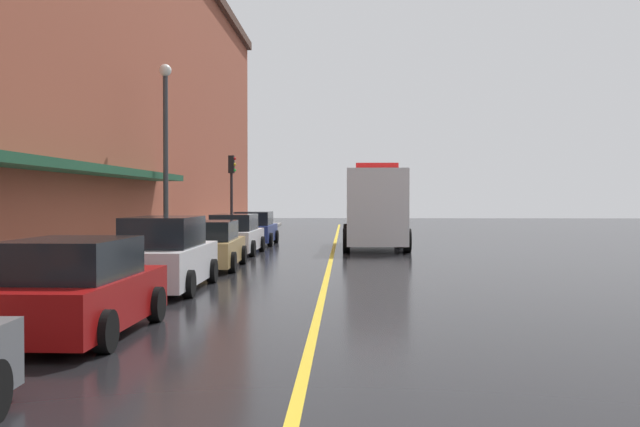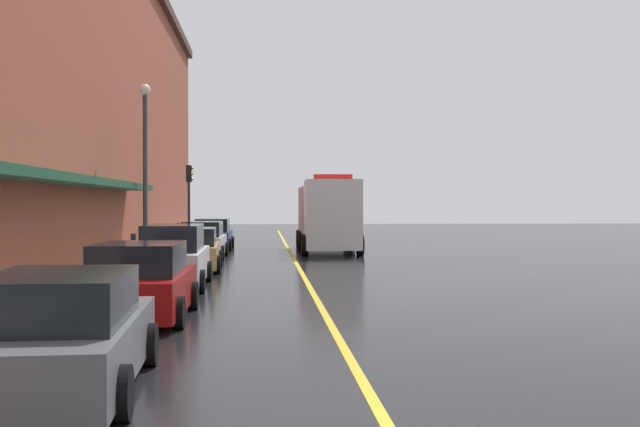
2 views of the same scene
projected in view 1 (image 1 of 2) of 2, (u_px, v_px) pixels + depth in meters
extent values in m
plane|color=black|center=(332.00, 257.00, 28.43)|extent=(112.00, 112.00, 0.00)
cube|color=gray|center=(173.00, 254.00, 28.64)|extent=(2.40, 70.00, 0.15)
cube|color=gold|center=(332.00, 257.00, 28.43)|extent=(0.16, 70.00, 0.01)
cube|color=brown|center=(2.00, 62.00, 27.71)|extent=(10.03, 64.00, 14.82)
cube|color=#19472D|center=(69.00, 167.00, 19.61)|extent=(1.20, 22.40, 0.24)
cube|color=maroon|center=(77.00, 301.00, 12.15)|extent=(1.91, 4.47, 0.79)
cube|color=black|center=(72.00, 259.00, 11.91)|extent=(1.70, 2.47, 0.64)
cylinder|color=black|center=(55.00, 303.00, 13.58)|extent=(0.23, 0.64, 0.64)
cylinder|color=black|center=(156.00, 304.00, 13.49)|extent=(0.23, 0.64, 0.64)
cylinder|color=black|center=(105.00, 331.00, 10.73)|extent=(0.23, 0.64, 0.64)
cube|color=silver|center=(167.00, 264.00, 18.21)|extent=(1.75, 4.87, 0.90)
cube|color=black|center=(164.00, 232.00, 17.95)|extent=(1.56, 2.68, 0.74)
cylinder|color=black|center=(148.00, 271.00, 19.75)|extent=(0.22, 0.64, 0.64)
cylinder|color=black|center=(212.00, 271.00, 19.70)|extent=(0.22, 0.64, 0.64)
cylinder|color=black|center=(113.00, 284.00, 16.74)|extent=(0.22, 0.64, 0.64)
cylinder|color=black|center=(189.00, 284.00, 16.69)|extent=(0.22, 0.64, 0.64)
cube|color=#A5844C|center=(209.00, 251.00, 23.81)|extent=(2.02, 4.82, 0.75)
cube|color=black|center=(207.00, 230.00, 23.56)|extent=(1.77, 2.67, 0.61)
cylinder|color=black|center=(188.00, 255.00, 25.30)|extent=(0.24, 0.65, 0.64)
cylinder|color=black|center=(243.00, 255.00, 25.29)|extent=(0.24, 0.65, 0.64)
cylinder|color=black|center=(170.00, 262.00, 22.35)|extent=(0.24, 0.65, 0.64)
cylinder|color=black|center=(232.00, 262.00, 22.34)|extent=(0.24, 0.65, 0.64)
cube|color=silver|center=(235.00, 240.00, 30.01)|extent=(1.83, 4.72, 0.79)
cube|color=black|center=(234.00, 222.00, 29.76)|extent=(1.63, 2.60, 0.65)
cylinder|color=black|center=(220.00, 244.00, 31.51)|extent=(0.23, 0.64, 0.64)
cylinder|color=black|center=(262.00, 244.00, 31.42)|extent=(0.23, 0.64, 0.64)
cylinder|color=black|center=(206.00, 248.00, 28.61)|extent=(0.23, 0.64, 0.64)
cylinder|color=black|center=(252.00, 248.00, 28.52)|extent=(0.23, 0.64, 0.64)
cube|color=navy|center=(255.00, 233.00, 36.02)|extent=(1.85, 4.32, 0.79)
cube|color=black|center=(254.00, 218.00, 35.79)|extent=(1.65, 2.38, 0.65)
cylinder|color=black|center=(240.00, 237.00, 37.40)|extent=(0.23, 0.64, 0.64)
cylinder|color=black|center=(276.00, 237.00, 37.32)|extent=(0.23, 0.64, 0.64)
cylinder|color=black|center=(232.00, 239.00, 34.74)|extent=(0.23, 0.64, 0.64)
cylinder|color=black|center=(270.00, 240.00, 34.66)|extent=(0.23, 0.64, 0.64)
cube|color=silver|center=(377.00, 207.00, 30.72)|extent=(2.52, 2.30, 3.20)
cube|color=silver|center=(373.00, 209.00, 34.99)|extent=(2.53, 5.59, 2.94)
cube|color=red|center=(377.00, 166.00, 30.68)|extent=(1.76, 0.60, 0.24)
cylinder|color=black|center=(407.00, 240.00, 30.78)|extent=(0.30, 1.00, 1.00)
cylinder|color=black|center=(346.00, 240.00, 30.88)|extent=(0.30, 1.00, 1.00)
cylinder|color=black|center=(401.00, 236.00, 34.27)|extent=(0.30, 1.00, 1.00)
cylinder|color=black|center=(346.00, 236.00, 34.36)|extent=(0.30, 1.00, 1.00)
cylinder|color=black|center=(398.00, 234.00, 36.52)|extent=(0.30, 1.00, 1.00)
cylinder|color=black|center=(347.00, 234.00, 36.62)|extent=(0.30, 1.00, 1.00)
cylinder|color=#4C4C51|center=(130.00, 256.00, 20.12)|extent=(0.07, 0.07, 1.05)
cube|color=black|center=(130.00, 232.00, 20.11)|extent=(0.14, 0.18, 0.28)
cylinder|color=#4C4C51|center=(214.00, 234.00, 32.93)|extent=(0.07, 0.07, 1.05)
cube|color=black|center=(214.00, 219.00, 32.92)|extent=(0.14, 0.18, 0.28)
cylinder|color=#33383D|center=(166.00, 167.00, 26.52)|extent=(0.18, 0.18, 6.50)
sphere|color=white|center=(165.00, 70.00, 26.45)|extent=(0.44, 0.44, 0.44)
cylinder|color=#232326|center=(231.00, 206.00, 37.63)|extent=(0.14, 0.14, 3.40)
cube|color=black|center=(231.00, 164.00, 37.58)|extent=(0.28, 0.36, 0.90)
sphere|color=red|center=(234.00, 158.00, 37.57)|extent=(0.16, 0.16, 0.16)
sphere|color=gold|center=(235.00, 164.00, 37.58)|extent=(0.16, 0.16, 0.16)
sphere|color=green|center=(235.00, 170.00, 37.58)|extent=(0.16, 0.16, 0.16)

